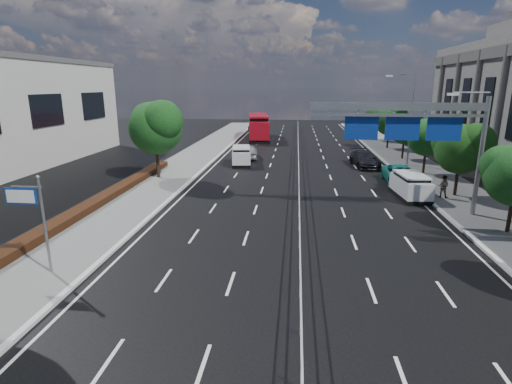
{
  "coord_description": "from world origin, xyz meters",
  "views": [
    {
      "loc": [
        -0.31,
        -14.53,
        7.8
      ],
      "look_at": [
        -2.31,
        5.5,
        2.4
      ],
      "focal_mm": 28.0,
      "sensor_mm": 36.0,
      "label": 1
    }
  ],
  "objects_px": {
    "toilet_sign": "(32,208)",
    "near_car_dark": "(255,128)",
    "parked_car_dark": "(365,159)",
    "pedestrian_b": "(443,186)",
    "white_minivan": "(241,156)",
    "parked_car_teal": "(400,175)",
    "near_car_silver": "(249,151)",
    "overhead_gantry": "(416,124)",
    "silver_minivan": "(410,186)",
    "red_bus": "(258,126)"
  },
  "relations": [
    {
      "from": "near_car_silver",
      "to": "silver_minivan",
      "type": "height_order",
      "value": "silver_minivan"
    },
    {
      "from": "white_minivan",
      "to": "parked_car_teal",
      "type": "height_order",
      "value": "white_minivan"
    },
    {
      "from": "near_car_dark",
      "to": "pedestrian_b",
      "type": "distance_m",
      "value": 44.59
    },
    {
      "from": "near_car_silver",
      "to": "parked_car_dark",
      "type": "distance_m",
      "value": 12.39
    },
    {
      "from": "overhead_gantry",
      "to": "silver_minivan",
      "type": "bearing_deg",
      "value": 73.46
    },
    {
      "from": "white_minivan",
      "to": "parked_car_dark",
      "type": "distance_m",
      "value": 12.27
    },
    {
      "from": "toilet_sign",
      "to": "silver_minivan",
      "type": "xyz_separation_m",
      "value": [
        18.87,
        14.0,
        -2.09
      ]
    },
    {
      "from": "near_car_dark",
      "to": "parked_car_teal",
      "type": "distance_m",
      "value": 39.65
    },
    {
      "from": "red_bus",
      "to": "silver_minivan",
      "type": "height_order",
      "value": "red_bus"
    },
    {
      "from": "white_minivan",
      "to": "red_bus",
      "type": "distance_m",
      "value": 20.33
    },
    {
      "from": "overhead_gantry",
      "to": "parked_car_teal",
      "type": "bearing_deg",
      "value": 79.45
    },
    {
      "from": "red_bus",
      "to": "parked_car_teal",
      "type": "relative_size",
      "value": 2.39
    },
    {
      "from": "red_bus",
      "to": "silver_minivan",
      "type": "xyz_separation_m",
      "value": [
        13.86,
        -31.37,
        -1.01
      ]
    },
    {
      "from": "parked_car_dark",
      "to": "pedestrian_b",
      "type": "height_order",
      "value": "pedestrian_b"
    },
    {
      "from": "red_bus",
      "to": "overhead_gantry",
      "type": "bearing_deg",
      "value": -77.03
    },
    {
      "from": "near_car_silver",
      "to": "pedestrian_b",
      "type": "relative_size",
      "value": 2.82
    },
    {
      "from": "toilet_sign",
      "to": "white_minivan",
      "type": "bearing_deg",
      "value": 78.32
    },
    {
      "from": "white_minivan",
      "to": "silver_minivan",
      "type": "distance_m",
      "value": 17.6
    },
    {
      "from": "near_car_silver",
      "to": "parked_car_dark",
      "type": "xyz_separation_m",
      "value": [
        11.92,
        -3.4,
        -0.01
      ]
    },
    {
      "from": "parked_car_dark",
      "to": "pedestrian_b",
      "type": "distance_m",
      "value": 11.95
    },
    {
      "from": "near_car_silver",
      "to": "silver_minivan",
      "type": "distance_m",
      "value": 19.78
    },
    {
      "from": "pedestrian_b",
      "to": "overhead_gantry",
      "type": "bearing_deg",
      "value": 77.32
    },
    {
      "from": "toilet_sign",
      "to": "parked_car_teal",
      "type": "relative_size",
      "value": 0.85
    },
    {
      "from": "silver_minivan",
      "to": "parked_car_teal",
      "type": "relative_size",
      "value": 0.85
    },
    {
      "from": "overhead_gantry",
      "to": "silver_minivan",
      "type": "xyz_separation_m",
      "value": [
        1.17,
        3.95,
        -4.75
      ]
    },
    {
      "from": "toilet_sign",
      "to": "parked_car_dark",
      "type": "height_order",
      "value": "toilet_sign"
    },
    {
      "from": "toilet_sign",
      "to": "pedestrian_b",
      "type": "xyz_separation_m",
      "value": [
        21.05,
        13.82,
        -2.01
      ]
    },
    {
      "from": "white_minivan",
      "to": "red_bus",
      "type": "xyz_separation_m",
      "value": [
        -0.18,
        20.31,
        0.97
      ]
    },
    {
      "from": "near_car_dark",
      "to": "silver_minivan",
      "type": "distance_m",
      "value": 43.61
    },
    {
      "from": "overhead_gantry",
      "to": "parked_car_teal",
      "type": "relative_size",
      "value": 2.0
    },
    {
      "from": "toilet_sign",
      "to": "near_car_dark",
      "type": "bearing_deg",
      "value": 86.37
    },
    {
      "from": "white_minivan",
      "to": "near_car_silver",
      "type": "bearing_deg",
      "value": 76.43
    },
    {
      "from": "parked_car_teal",
      "to": "near_car_silver",
      "type": "bearing_deg",
      "value": 145.39
    },
    {
      "from": "white_minivan",
      "to": "near_car_dark",
      "type": "height_order",
      "value": "white_minivan"
    },
    {
      "from": "pedestrian_b",
      "to": "near_car_dark",
      "type": "bearing_deg",
      "value": -37.85
    },
    {
      "from": "toilet_sign",
      "to": "near_car_silver",
      "type": "height_order",
      "value": "toilet_sign"
    },
    {
      "from": "near_car_dark",
      "to": "silver_minivan",
      "type": "relative_size",
      "value": 0.97
    },
    {
      "from": "parked_car_teal",
      "to": "near_car_dark",
      "type": "bearing_deg",
      "value": 115.44
    },
    {
      "from": "overhead_gantry",
      "to": "pedestrian_b",
      "type": "xyz_separation_m",
      "value": [
        3.35,
        3.77,
        -4.67
      ]
    },
    {
      "from": "toilet_sign",
      "to": "near_car_dark",
      "type": "distance_m",
      "value": 54.96
    },
    {
      "from": "parked_car_dark",
      "to": "pedestrian_b",
      "type": "xyz_separation_m",
      "value": [
        3.59,
        -11.39,
        0.18
      ]
    },
    {
      "from": "white_minivan",
      "to": "near_car_silver",
      "type": "height_order",
      "value": "white_minivan"
    },
    {
      "from": "toilet_sign",
      "to": "white_minivan",
      "type": "relative_size",
      "value": 0.99
    },
    {
      "from": "parked_car_teal",
      "to": "pedestrian_b",
      "type": "height_order",
      "value": "pedestrian_b"
    },
    {
      "from": "parked_car_dark",
      "to": "pedestrian_b",
      "type": "relative_size",
      "value": 3.28
    },
    {
      "from": "toilet_sign",
      "to": "near_car_dark",
      "type": "relative_size",
      "value": 1.04
    },
    {
      "from": "white_minivan",
      "to": "near_car_silver",
      "type": "relative_size",
      "value": 0.98
    },
    {
      "from": "near_car_silver",
      "to": "silver_minivan",
      "type": "bearing_deg",
      "value": 127.63
    },
    {
      "from": "near_car_silver",
      "to": "parked_car_dark",
      "type": "height_order",
      "value": "near_car_silver"
    },
    {
      "from": "overhead_gantry",
      "to": "parked_car_dark",
      "type": "distance_m",
      "value": 15.92
    }
  ]
}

